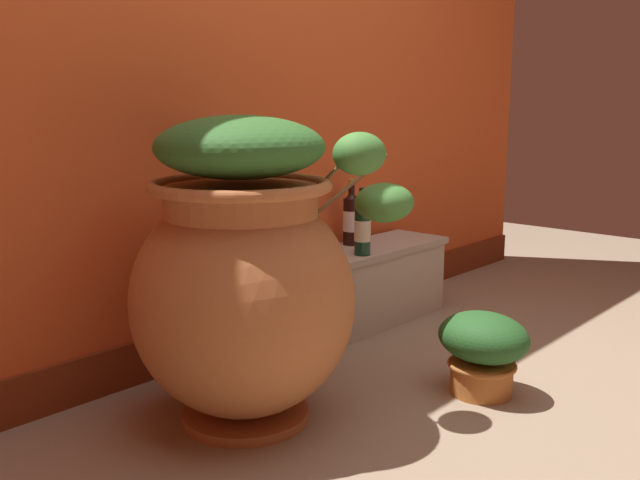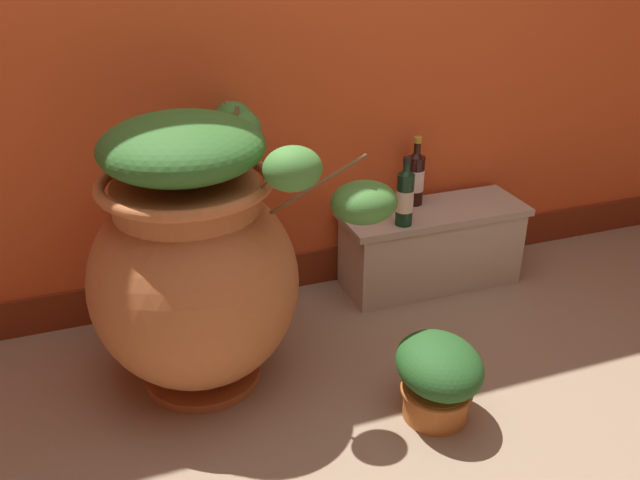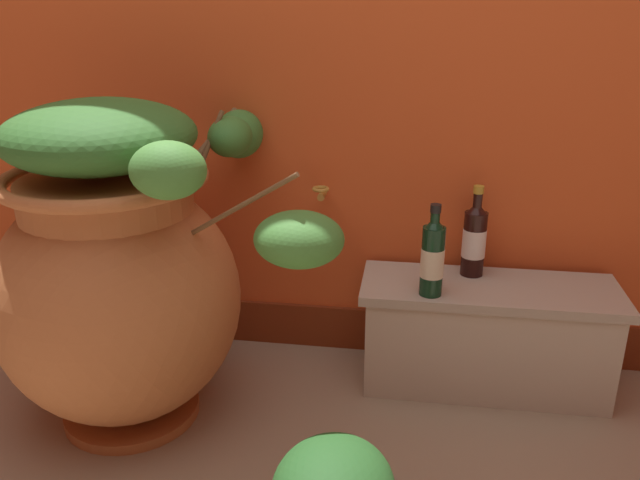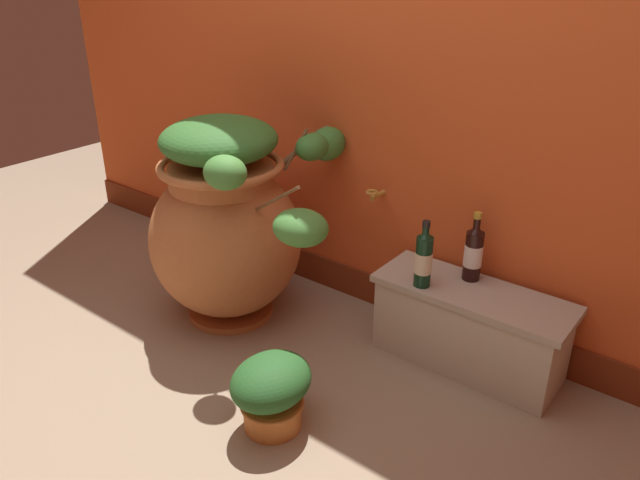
# 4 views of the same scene
# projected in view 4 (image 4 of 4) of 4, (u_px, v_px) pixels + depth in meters

# --- Properties ---
(ground_plane) EXTENTS (7.00, 7.00, 0.00)m
(ground_plane) POSITION_uv_depth(u_px,v_px,m) (209.00, 420.00, 2.35)
(ground_plane) COLOR gray
(back_wall) EXTENTS (4.40, 0.33, 2.60)m
(back_wall) POSITION_uv_depth(u_px,v_px,m) (393.00, 33.00, 2.64)
(back_wall) COLOR #D15123
(back_wall) RESTS_ON ground_plane
(terracotta_urn) EXTENTS (1.02, 0.88, 0.97)m
(terracotta_urn) POSITION_uv_depth(u_px,v_px,m) (227.00, 224.00, 2.82)
(terracotta_urn) COLOR #B26638
(terracotta_urn) RESTS_ON ground_plane
(stone_ledge) EXTENTS (0.81, 0.30, 0.36)m
(stone_ledge) POSITION_uv_depth(u_px,v_px,m) (470.00, 325.00, 2.59)
(stone_ledge) COLOR beige
(stone_ledge) RESTS_ON ground_plane
(wine_bottle_left) EXTENTS (0.08, 0.08, 0.30)m
(wine_bottle_left) POSITION_uv_depth(u_px,v_px,m) (474.00, 251.00, 2.55)
(wine_bottle_left) COLOR black
(wine_bottle_left) RESTS_ON stone_ledge
(wine_bottle_middle) EXTENTS (0.07, 0.07, 0.29)m
(wine_bottle_middle) POSITION_uv_depth(u_px,v_px,m) (424.00, 258.00, 2.50)
(wine_bottle_middle) COLOR black
(wine_bottle_middle) RESTS_ON stone_ledge
(potted_shrub) EXTENTS (0.27, 0.32, 0.29)m
(potted_shrub) POSITION_uv_depth(u_px,v_px,m) (271.00, 390.00, 2.25)
(potted_shrub) COLOR #C17033
(potted_shrub) RESTS_ON ground_plane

